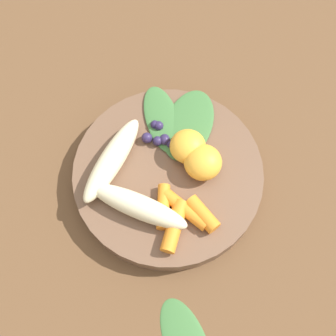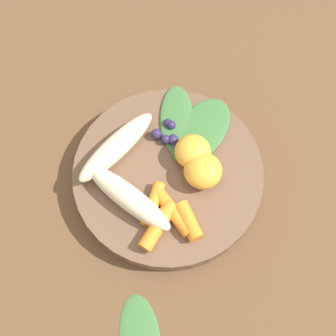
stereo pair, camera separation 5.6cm
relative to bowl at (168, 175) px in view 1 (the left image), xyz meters
The scene contains 13 objects.
ground_plane 0.01m from the bowl, ahead, with size 2.40×2.40×0.00m, color brown.
bowl is the anchor object (origin of this frame).
banana_peeled_left 0.07m from the bowl, 139.55° to the left, with size 0.13×0.03×0.03m, color beige.
banana_peeled_right 0.08m from the bowl, 76.81° to the left, with size 0.13×0.03×0.03m, color beige.
orange_segment_near 0.05m from the bowl, 49.00° to the right, with size 0.05×0.05×0.03m, color #F4A833.
orange_segment_far 0.05m from the bowl, 94.69° to the right, with size 0.05×0.05×0.04m, color #F4A833.
carrot_front 0.06m from the bowl, 167.61° to the left, with size 0.02×0.02×0.06m, color orange.
carrot_mid_left 0.08m from the bowl, behind, with size 0.02×0.02×0.06m, color orange.
carrot_mid_right 0.06m from the bowl, 164.32° to the right, with size 0.02×0.02×0.06m, color orange.
carrot_rear 0.08m from the bowl, 151.27° to the right, with size 0.02×0.02×0.05m, color orange.
blueberry_pile 0.05m from the bowl, ahead, with size 0.04×0.04×0.01m.
kale_leaf_left 0.07m from the bowl, 28.36° to the right, with size 0.11×0.06×0.01m, color #3D7038.
kale_leaf_right 0.08m from the bowl, ahead, with size 0.11×0.04×0.01m, color #3D7038.
Camera 1 is at (-0.21, 0.02, 0.55)m, focal length 47.12 mm.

